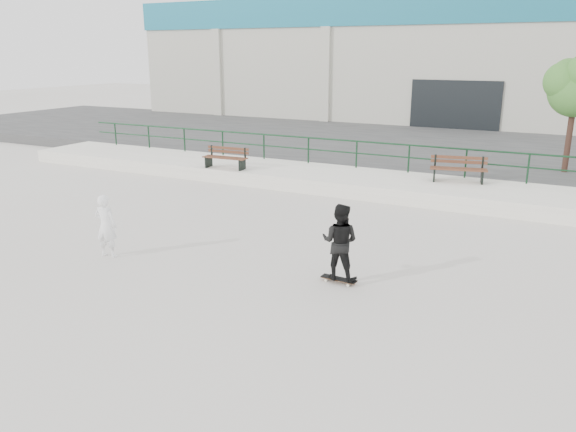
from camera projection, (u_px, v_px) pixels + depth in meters
The scene contains 10 objects.
ground at pixel (219, 286), 11.71m from camera, with size 120.00×120.00×0.00m, color beige.
ledge at pixel (370, 184), 19.77m from camera, with size 30.00×3.00×0.50m, color silver.
parking_strip at pixel (428, 148), 27.03m from camera, with size 60.00×14.00×0.50m, color #393939.
railing at pixel (382, 150), 20.60m from camera, with size 28.00×0.06×1.03m.
commercial_building at pixel (482, 54), 37.79m from camera, with size 44.20×16.33×8.00m.
bench_left at pixel (226, 158), 21.02m from camera, with size 1.76×0.60×0.80m.
bench_right at pixel (458, 169), 18.84m from camera, with size 1.92×0.91×0.85m.
skateboard at pixel (339, 279), 11.89m from camera, with size 0.79×0.25×0.09m.
standing_skater at pixel (340, 242), 11.65m from camera, with size 0.79×0.62×1.63m, color black.
seated_skater at pixel (106, 226), 13.22m from camera, with size 0.56×0.36×1.52m, color white.
Camera 1 is at (6.19, -9.00, 4.70)m, focal length 35.00 mm.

